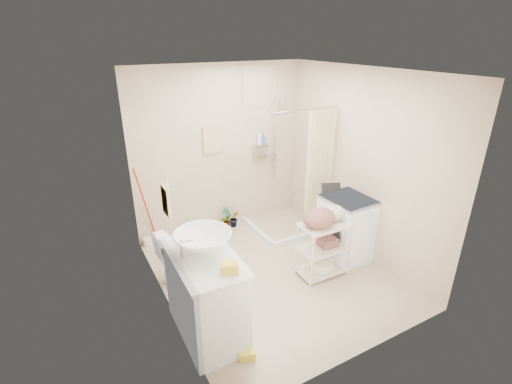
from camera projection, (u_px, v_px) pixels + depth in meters
floor at (273, 273)px, 4.99m from camera, size 3.20×3.20×0.00m
ceiling at (277, 71)px, 3.97m from camera, size 2.80×3.20×0.04m
wall_back at (221, 150)px, 5.77m from camera, size 2.80×0.04×2.60m
wall_front at (371, 244)px, 3.19m from camera, size 2.80×0.04×2.60m
wall_left at (160, 207)px, 3.86m from camera, size 0.04×3.20×2.60m
wall_right at (361, 165)px, 5.10m from camera, size 0.04×3.20×2.60m
vanity at (206, 295)px, 3.83m from camera, size 0.63×1.09×0.95m
sink at (203, 242)px, 3.70m from camera, size 0.63×0.63×0.20m
counter_basket at (230, 267)px, 3.39m from camera, size 0.20×0.18×0.09m
floor_basket at (247, 352)px, 3.66m from camera, size 0.28×0.24×0.13m
toilet at (185, 254)px, 4.77m from camera, size 0.70×0.42×0.70m
mop at (143, 207)px, 5.38m from camera, size 0.15×0.15×1.29m
potted_plant_a at (227, 218)px, 6.09m from camera, size 0.23×0.21×0.37m
potted_plant_b at (234, 218)px, 6.15m from camera, size 0.17×0.14×0.29m
hanging_towel at (212, 139)px, 5.61m from camera, size 0.28×0.03×0.42m
towel_ring at (166, 199)px, 3.64m from camera, size 0.04×0.22×0.34m
tp_holder at (168, 252)px, 4.14m from camera, size 0.08×0.12×0.14m
shower at (285, 167)px, 5.80m from camera, size 1.10×1.10×2.10m
shampoo_bottle_a at (259, 138)px, 5.96m from camera, size 0.10×0.10×0.23m
shampoo_bottle_b at (263, 139)px, 5.98m from camera, size 0.08×0.08×0.18m
washing_machine at (347, 227)px, 5.22m from camera, size 0.65×0.67×0.91m
laundry_rack at (324, 244)px, 4.82m from camera, size 0.65×0.39×0.89m
ironing_board at (331, 220)px, 5.25m from camera, size 0.31×0.11×1.09m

